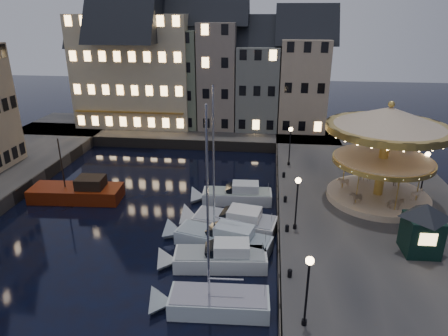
# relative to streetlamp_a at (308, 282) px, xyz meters

# --- Properties ---
(ground) EXTENTS (160.00, 160.00, 0.00)m
(ground) POSITION_rel_streetlamp_a_xyz_m (-7.20, 9.00, -4.02)
(ground) COLOR black
(ground) RESTS_ON ground
(quay_east) EXTENTS (16.00, 56.00, 1.30)m
(quay_east) POSITION_rel_streetlamp_a_xyz_m (6.80, 15.00, -3.37)
(quay_east) COLOR #474442
(quay_east) RESTS_ON ground
(quay_north) EXTENTS (44.00, 12.00, 1.30)m
(quay_north) POSITION_rel_streetlamp_a_xyz_m (-15.20, 37.00, -3.37)
(quay_north) COLOR #474442
(quay_north) RESTS_ON ground
(quaywall_e) EXTENTS (0.15, 44.00, 1.30)m
(quaywall_e) POSITION_rel_streetlamp_a_xyz_m (-1.20, 15.00, -3.37)
(quaywall_e) COLOR #47423A
(quaywall_e) RESTS_ON ground
(quaywall_n) EXTENTS (48.00, 0.15, 1.30)m
(quaywall_n) POSITION_rel_streetlamp_a_xyz_m (-13.20, 31.00, -3.37)
(quaywall_n) COLOR #47423A
(quaywall_n) RESTS_ON ground
(streetlamp_a) EXTENTS (0.44, 0.44, 4.17)m
(streetlamp_a) POSITION_rel_streetlamp_a_xyz_m (0.00, 0.00, 0.00)
(streetlamp_a) COLOR black
(streetlamp_a) RESTS_ON quay_east
(streetlamp_b) EXTENTS (0.44, 0.44, 4.17)m
(streetlamp_b) POSITION_rel_streetlamp_a_xyz_m (0.00, 10.00, 0.00)
(streetlamp_b) COLOR black
(streetlamp_b) RESTS_ON quay_east
(streetlamp_c) EXTENTS (0.44, 0.44, 4.17)m
(streetlamp_c) POSITION_rel_streetlamp_a_xyz_m (0.00, 23.50, 0.00)
(streetlamp_c) COLOR black
(streetlamp_c) RESTS_ON quay_east
(streetlamp_d) EXTENTS (0.44, 0.44, 4.17)m
(streetlamp_d) POSITION_rel_streetlamp_a_xyz_m (11.30, 17.00, 0.00)
(streetlamp_d) COLOR black
(streetlamp_d) RESTS_ON quay_east
(bollard_a) EXTENTS (0.30, 0.30, 0.57)m
(bollard_a) POSITION_rel_streetlamp_a_xyz_m (-0.60, 4.00, -2.41)
(bollard_a) COLOR black
(bollard_a) RESTS_ON quay_east
(bollard_b) EXTENTS (0.30, 0.30, 0.57)m
(bollard_b) POSITION_rel_streetlamp_a_xyz_m (-0.60, 9.50, -2.41)
(bollard_b) COLOR black
(bollard_b) RESTS_ON quay_east
(bollard_c) EXTENTS (0.30, 0.30, 0.57)m
(bollard_c) POSITION_rel_streetlamp_a_xyz_m (-0.60, 14.50, -2.41)
(bollard_c) COLOR black
(bollard_c) RESTS_ON quay_east
(bollard_d) EXTENTS (0.30, 0.30, 0.57)m
(bollard_d) POSITION_rel_streetlamp_a_xyz_m (-0.60, 20.00, -2.41)
(bollard_d) COLOR black
(bollard_d) RESTS_ON quay_east
(townhouse_na) EXTENTS (5.50, 8.00, 12.80)m
(townhouse_na) POSITION_rel_streetlamp_a_xyz_m (-26.70, 39.00, 3.76)
(townhouse_na) COLOR gray
(townhouse_na) RESTS_ON quay_north
(townhouse_nb) EXTENTS (6.16, 8.00, 13.80)m
(townhouse_nb) POSITION_rel_streetlamp_a_xyz_m (-21.25, 39.00, 4.26)
(townhouse_nb) COLOR gray
(townhouse_nb) RESTS_ON quay_north
(townhouse_nc) EXTENTS (6.82, 8.00, 14.80)m
(townhouse_nc) POSITION_rel_streetlamp_a_xyz_m (-15.20, 39.00, 4.76)
(townhouse_nc) COLOR slate
(townhouse_nc) RESTS_ON quay_north
(townhouse_nd) EXTENTS (5.50, 8.00, 15.80)m
(townhouse_nd) POSITION_rel_streetlamp_a_xyz_m (-9.45, 39.00, 5.26)
(townhouse_nd) COLOR gray
(townhouse_nd) RESTS_ON quay_north
(townhouse_ne) EXTENTS (6.16, 8.00, 12.80)m
(townhouse_ne) POSITION_rel_streetlamp_a_xyz_m (-4.00, 39.00, 3.76)
(townhouse_ne) COLOR slate
(townhouse_ne) RESTS_ON quay_north
(townhouse_nf) EXTENTS (6.82, 8.00, 13.80)m
(townhouse_nf) POSITION_rel_streetlamp_a_xyz_m (2.05, 39.00, 4.26)
(townhouse_nf) COLOR tan
(townhouse_nf) RESTS_ON quay_north
(hotel_corner) EXTENTS (17.60, 9.00, 16.80)m
(hotel_corner) POSITION_rel_streetlamp_a_xyz_m (-21.20, 39.00, 5.76)
(hotel_corner) COLOR beige
(hotel_corner) RESTS_ON quay_north
(motorboat_a) EXTENTS (6.98, 2.57, 11.59)m
(motorboat_a) POSITION_rel_streetlamp_a_xyz_m (-5.32, 1.99, -3.48)
(motorboat_a) COLOR silver
(motorboat_a) RESTS_ON ground
(motorboat_b) EXTENTS (7.50, 2.79, 2.15)m
(motorboat_b) POSITION_rel_streetlamp_a_xyz_m (-5.62, 6.34, -3.38)
(motorboat_b) COLOR white
(motorboat_b) RESTS_ON ground
(motorboat_c) EXTENTS (8.31, 4.05, 11.05)m
(motorboat_c) POSITION_rel_streetlamp_a_xyz_m (-5.71, 8.97, -3.34)
(motorboat_c) COLOR silver
(motorboat_c) RESTS_ON ground
(motorboat_d) EXTENTS (7.81, 3.81, 2.15)m
(motorboat_d) POSITION_rel_streetlamp_a_xyz_m (-5.09, 11.63, -3.38)
(motorboat_d) COLOR white
(motorboat_d) RESTS_ON ground
(motorboat_e) EXTENTS (7.42, 2.49, 2.15)m
(motorboat_e) POSITION_rel_streetlamp_a_xyz_m (-5.34, 16.56, -3.38)
(motorboat_e) COLOR silver
(motorboat_e) RESTS_ON ground
(red_fishing_boat) EXTENTS (8.55, 3.42, 6.22)m
(red_fishing_boat) POSITION_rel_streetlamp_a_xyz_m (-19.80, 15.39, -3.30)
(red_fishing_boat) COLOR #671C07
(red_fishing_boat) RESTS_ON ground
(carousel) EXTENTS (9.90, 9.90, 8.66)m
(carousel) POSITION_rel_streetlamp_a_xyz_m (7.39, 15.94, 2.99)
(carousel) COLOR #D0B38F
(carousel) RESTS_ON quay_east
(ticket_kiosk) EXTENTS (3.53, 3.53, 4.14)m
(ticket_kiosk) POSITION_rel_streetlamp_a_xyz_m (8.20, 7.78, -0.26)
(ticket_kiosk) COLOR black
(ticket_kiosk) RESTS_ON quay_east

